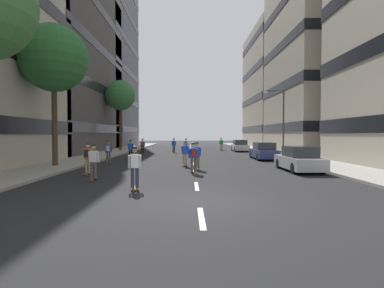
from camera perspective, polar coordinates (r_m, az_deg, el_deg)
ground_plane at (r=34.65m, az=-0.07°, el=-1.89°), size 146.57×146.57×0.00m
sidewalk_left at (r=38.77m, az=-14.17°, el=-1.44°), size 3.64×67.18×0.14m
sidewalk_right at (r=38.93m, az=13.86°, el=-1.43°), size 3.64×67.18×0.14m
lane_markings at (r=35.72m, az=-0.09°, el=-1.77°), size 0.16×57.20×0.01m
building_left_mid at (r=45.92m, az=-27.20°, el=20.87°), size 16.71×22.74×34.58m
building_left_far at (r=61.19m, az=-19.54°, el=14.48°), size 16.71×21.05×31.33m
building_right_mid at (r=44.93m, az=26.63°, el=15.28°), size 16.71×16.54×25.51m
building_right_far at (r=60.49m, az=18.81°, el=9.76°), size 16.71×17.80×21.20m
parked_car_near at (r=40.63m, az=8.89°, el=-0.37°), size 1.82×4.40×1.52m
parked_car_mid at (r=19.73m, az=19.34°, el=-2.77°), size 1.82×4.40×1.52m
parked_car_far at (r=28.08m, az=13.23°, el=-1.38°), size 1.82×4.40×1.52m
street_tree_near at (r=23.24m, az=-24.38°, el=14.31°), size 4.50×4.50×9.48m
street_tree_mid at (r=42.02m, az=-13.25°, el=8.75°), size 3.97×3.97×9.24m
streetlamp_right at (r=31.52m, az=16.05°, el=5.20°), size 2.13×0.30×6.50m
skater_0 at (r=42.40m, az=5.48°, el=0.12°), size 0.57×0.92×1.78m
skater_1 at (r=35.41m, az=-1.13°, el=-0.16°), size 0.54×0.91×1.78m
skater_2 at (r=28.13m, az=-11.38°, el=-0.78°), size 0.54×0.91×1.78m
skater_3 at (r=17.95m, az=-18.88°, el=-2.20°), size 0.53×0.90×1.78m
skater_4 at (r=15.67m, az=-17.90°, el=-2.88°), size 0.54×0.91×1.78m
skater_5 at (r=34.78m, az=-9.18°, el=-0.22°), size 0.55×0.92×1.78m
skater_6 at (r=21.27m, az=-1.31°, el=-1.57°), size 0.57×0.92×1.78m
skater_7 at (r=17.48m, az=0.27°, el=-2.21°), size 0.56×0.92×1.78m
skater_8 at (r=23.82m, az=-15.33°, el=-1.20°), size 0.55×0.92×1.78m
skater_9 at (r=19.31m, az=0.93°, el=-1.91°), size 0.56×0.92×1.78m
skater_10 at (r=37.52m, az=-3.41°, el=-0.10°), size 0.55×0.92×1.78m
skater_11 at (r=12.55m, az=-10.63°, el=-3.97°), size 0.57×0.92×1.78m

